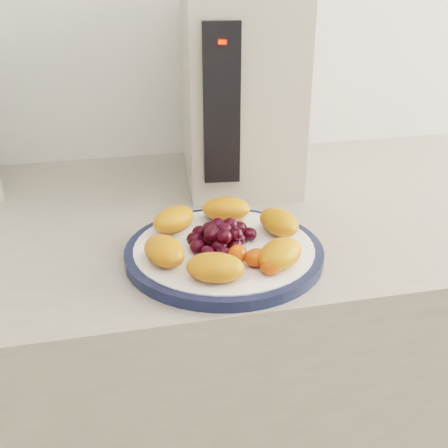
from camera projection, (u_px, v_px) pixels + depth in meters
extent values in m
cube|color=#9D9384|center=(197.00, 423.00, 1.09)|extent=(3.50, 0.60, 0.90)
cube|color=#8E6C4F|center=(197.00, 435.00, 1.10)|extent=(3.48, 0.58, 0.84)
cylinder|color=#131B38|center=(224.00, 253.00, 0.75)|extent=(0.27, 0.27, 0.01)
cylinder|color=white|center=(224.00, 252.00, 0.75)|extent=(0.24, 0.24, 0.02)
cube|color=#BEB4A2|center=(239.00, 89.00, 0.96)|extent=(0.21, 0.28, 0.32)
cube|color=black|center=(222.00, 105.00, 0.84)|extent=(0.06, 0.02, 0.24)
cube|color=#FF0C05|center=(222.00, 42.00, 0.79)|extent=(0.01, 0.01, 0.01)
ellipsoid|color=#D45F1A|center=(279.00, 222.00, 0.78)|extent=(0.06, 0.08, 0.03)
ellipsoid|color=#D45F1A|center=(226.00, 209.00, 0.82)|extent=(0.08, 0.06, 0.03)
ellipsoid|color=#D45F1A|center=(174.00, 219.00, 0.78)|extent=(0.08, 0.08, 0.03)
ellipsoid|color=#D45F1A|center=(164.00, 251.00, 0.70)|extent=(0.07, 0.08, 0.03)
ellipsoid|color=#D45F1A|center=(215.00, 267.00, 0.66)|extent=(0.08, 0.07, 0.03)
ellipsoid|color=#D45F1A|center=(280.00, 254.00, 0.69)|extent=(0.08, 0.08, 0.03)
ellipsoid|color=black|center=(224.00, 240.00, 0.74)|extent=(0.02, 0.02, 0.02)
ellipsoid|color=black|center=(239.00, 239.00, 0.75)|extent=(0.02, 0.02, 0.02)
ellipsoid|color=black|center=(228.00, 234.00, 0.76)|extent=(0.02, 0.02, 0.02)
ellipsoid|color=black|center=(214.00, 235.00, 0.76)|extent=(0.02, 0.02, 0.02)
ellipsoid|color=black|center=(209.00, 241.00, 0.74)|extent=(0.02, 0.02, 0.02)
ellipsoid|color=black|center=(219.00, 246.00, 0.72)|extent=(0.02, 0.02, 0.02)
ellipsoid|color=black|center=(235.00, 245.00, 0.73)|extent=(0.02, 0.02, 0.02)
ellipsoid|color=black|center=(250.00, 234.00, 0.76)|extent=(0.02, 0.02, 0.02)
ellipsoid|color=black|center=(239.00, 229.00, 0.77)|extent=(0.02, 0.02, 0.02)
ellipsoid|color=black|center=(225.00, 227.00, 0.78)|extent=(0.02, 0.02, 0.02)
ellipsoid|color=black|center=(211.00, 229.00, 0.77)|extent=(0.02, 0.02, 0.02)
ellipsoid|color=black|center=(200.00, 233.00, 0.76)|extent=(0.02, 0.02, 0.02)
ellipsoid|color=black|center=(195.00, 239.00, 0.74)|extent=(0.02, 0.02, 0.02)
ellipsoid|color=black|center=(197.00, 247.00, 0.73)|extent=(0.02, 0.02, 0.02)
ellipsoid|color=black|center=(208.00, 252.00, 0.71)|extent=(0.02, 0.02, 0.02)
ellipsoid|color=black|center=(223.00, 254.00, 0.71)|extent=(0.02, 0.02, 0.02)
ellipsoid|color=black|center=(224.00, 230.00, 0.74)|extent=(0.02, 0.02, 0.02)
ellipsoid|color=black|center=(230.00, 225.00, 0.75)|extent=(0.02, 0.02, 0.02)
ellipsoid|color=black|center=(218.00, 225.00, 0.75)|extent=(0.02, 0.02, 0.02)
ellipsoid|color=black|center=(210.00, 229.00, 0.74)|extent=(0.02, 0.02, 0.02)
ellipsoid|color=black|center=(213.00, 234.00, 0.73)|extent=(0.02, 0.02, 0.02)
ellipsoid|color=black|center=(224.00, 237.00, 0.72)|extent=(0.02, 0.02, 0.02)
ellipsoid|color=black|center=(236.00, 234.00, 0.73)|extent=(0.02, 0.02, 0.02)
ellipsoid|color=red|center=(256.00, 258.00, 0.69)|extent=(0.03, 0.03, 0.02)
ellipsoid|color=red|center=(275.00, 253.00, 0.70)|extent=(0.04, 0.04, 0.02)
ellipsoid|color=red|center=(271.00, 265.00, 0.68)|extent=(0.04, 0.04, 0.02)
ellipsoid|color=red|center=(238.00, 254.00, 0.70)|extent=(0.04, 0.04, 0.02)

